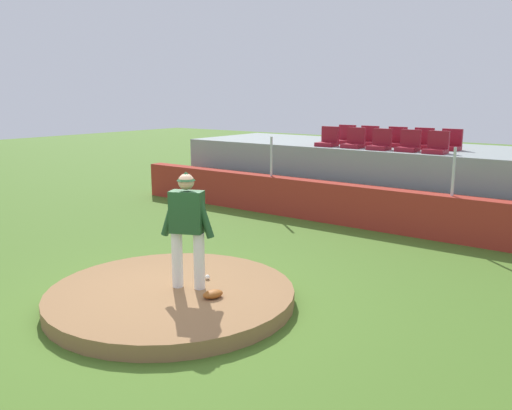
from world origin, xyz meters
The scene contains 19 objects.
ground_plane centered at (0.00, 0.00, 0.00)m, with size 60.00×60.00×0.00m, color #466C22.
pitchers_mound centered at (0.00, 0.00, 0.11)m, with size 3.56×3.56×0.21m, color olive.
pitcher centered at (0.16, 0.20, 1.20)m, with size 0.77×0.42×1.70m.
baseball centered at (0.15, 0.62, 0.25)m, with size 0.07×0.07×0.07m, color white.
fielding_glove centered at (0.71, 0.10, 0.27)m, with size 0.30×0.20×0.11m, color brown.
brick_barrier centered at (0.00, 5.84, 0.47)m, with size 13.23×0.40×0.94m, color #9F2D21.
fence_post_left centered at (-2.36, 5.84, 1.44)m, with size 0.06×0.06×0.99m, color silver.
fence_post_right centered at (2.14, 5.84, 1.44)m, with size 0.06×0.06×0.99m, color silver.
bleacher_platform centered at (0.00, 8.18, 0.83)m, with size 11.62×3.33×1.66m, color gray.
stadium_chair_0 centered at (-1.43, 7.04, 1.82)m, with size 0.48×0.44×0.50m.
stadium_chair_1 centered at (-0.70, 7.06, 1.82)m, with size 0.48×0.44×0.50m.
stadium_chair_2 centered at (0.02, 7.02, 1.82)m, with size 0.48×0.44×0.50m.
stadium_chair_3 centered at (0.71, 7.06, 1.82)m, with size 0.48×0.44×0.50m.
stadium_chair_4 centered at (1.38, 7.01, 1.82)m, with size 0.48×0.44×0.50m.
stadium_chair_5 centered at (-1.41, 7.96, 1.82)m, with size 0.48×0.44×0.50m.
stadium_chair_6 centered at (-0.73, 7.92, 1.82)m, with size 0.48×0.44×0.50m.
stadium_chair_7 centered at (0.03, 7.95, 1.82)m, with size 0.48×0.44×0.50m.
stadium_chair_8 centered at (0.72, 7.94, 1.82)m, with size 0.48×0.44×0.50m.
stadium_chair_9 centered at (1.41, 7.92, 1.82)m, with size 0.48×0.44×0.50m.
Camera 1 is at (5.35, -5.09, 2.96)m, focal length 37.43 mm.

